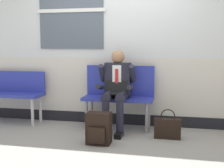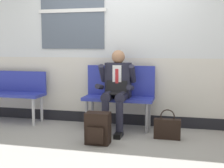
% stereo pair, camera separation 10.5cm
% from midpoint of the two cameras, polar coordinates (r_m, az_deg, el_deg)
% --- Properties ---
extents(ground_plane, '(18.00, 18.00, 0.00)m').
position_cam_midpoint_polar(ground_plane, '(4.86, 0.01, -8.80)').
color(ground_plane, gray).
extents(station_wall, '(5.73, 0.16, 2.94)m').
position_cam_midpoint_polar(station_wall, '(5.21, 1.34, 8.53)').
color(station_wall, silver).
rests_on(station_wall, ground).
extents(bench_with_person, '(1.12, 0.42, 1.01)m').
position_cam_midpoint_polar(bench_with_person, '(4.98, 1.97, -1.51)').
color(bench_with_person, '#28339E').
rests_on(bench_with_person, ground).
extents(bench_empty, '(1.24, 0.42, 0.88)m').
position_cam_midpoint_polar(bench_empty, '(5.70, -17.74, -1.17)').
color(bench_empty, '#28339E').
rests_on(bench_empty, ground).
extents(person_seated, '(0.57, 0.70, 1.26)m').
position_cam_midpoint_polar(person_seated, '(4.76, 1.46, -0.72)').
color(person_seated, '#1E1E2D').
rests_on(person_seated, ground).
extents(backpack, '(0.33, 0.25, 0.43)m').
position_cam_midpoint_polar(backpack, '(4.22, -1.94, -8.26)').
color(backpack, black).
rests_on(backpack, ground).
extents(handbag, '(0.38, 0.12, 0.43)m').
position_cam_midpoint_polar(handbag, '(4.53, 10.88, -8.09)').
color(handbag, black).
rests_on(handbag, ground).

